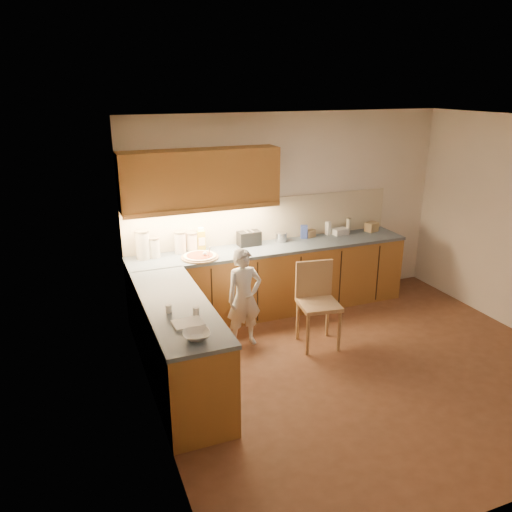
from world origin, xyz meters
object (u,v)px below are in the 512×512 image
object	(u,v)px
pizza_on_board	(200,256)
toaster	(249,238)
child	(244,298)
wooden_chair	(317,298)
oil_jug	(201,240)

from	to	relation	value
pizza_on_board	toaster	distance (m)	0.79
child	wooden_chair	distance (m)	0.85
pizza_on_board	child	distance (m)	0.79
wooden_chair	toaster	world-z (taller)	toaster
wooden_chair	pizza_on_board	bearing A→B (deg)	150.60
oil_jug	child	bearing A→B (deg)	-74.90
child	toaster	distance (m)	1.06
wooden_chair	toaster	xyz separation A→B (m)	(-0.40, 1.15, 0.44)
oil_jug	toaster	world-z (taller)	oil_jug
pizza_on_board	oil_jug	world-z (taller)	oil_jug
wooden_chair	oil_jug	distance (m)	1.65
pizza_on_board	oil_jug	xyz separation A→B (m)	(0.10, 0.28, 0.12)
child	oil_jug	size ratio (longest dim) A/B	3.91
pizza_on_board	wooden_chair	bearing A→B (deg)	-38.06
oil_jug	pizza_on_board	bearing A→B (deg)	-108.86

